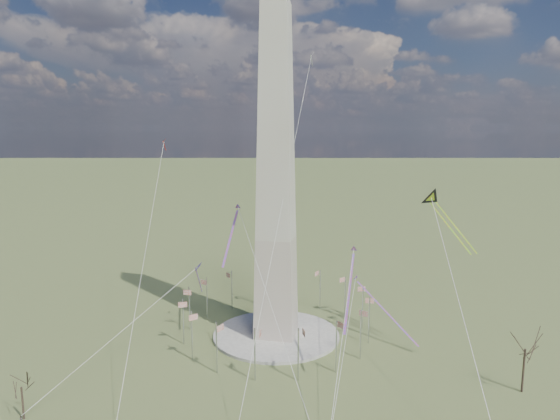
% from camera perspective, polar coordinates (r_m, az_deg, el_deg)
% --- Properties ---
extents(ground, '(2000.00, 2000.00, 0.00)m').
position_cam_1_polar(ground, '(147.13, -0.43, -14.20)').
color(ground, '#44592C').
rests_on(ground, ground).
extents(plaza, '(36.00, 36.00, 0.80)m').
position_cam_1_polar(plaza, '(146.97, -0.43, -14.06)').
color(plaza, beige).
rests_on(plaza, ground).
extents(washington_monument, '(15.56, 15.56, 100.00)m').
position_cam_1_polar(washington_monument, '(135.34, -0.46, 4.76)').
color(washington_monument, '#ABA08F').
rests_on(washington_monument, plaza).
extents(flagpole_ring, '(54.40, 54.40, 13.00)m').
position_cam_1_polar(flagpole_ring, '(144.38, -0.43, -11.55)').
color(flagpole_ring, silver).
rests_on(flagpole_ring, ground).
extents(tree_near, '(8.79, 8.79, 15.37)m').
position_cam_1_polar(tree_near, '(127.02, 26.25, -13.77)').
color(tree_near, '#412F27').
rests_on(tree_near, ground).
extents(tree_far, '(6.02, 6.02, 10.53)m').
position_cam_1_polar(tree_far, '(118.86, -27.48, -17.31)').
color(tree_far, '#412F27').
rests_on(tree_far, ground).
extents(person_west, '(0.95, 0.92, 1.54)m').
position_cam_1_polar(person_west, '(120.74, -27.47, -20.48)').
color(person_west, gray).
rests_on(person_west, ground).
extents(kite_delta_black, '(13.78, 16.93, 14.76)m').
position_cam_1_polar(kite_delta_black, '(139.08, 17.19, 0.94)').
color(kite_delta_black, black).
rests_on(kite_delta_black, ground).
extents(kite_diamond_purple, '(1.81, 3.06, 9.42)m').
position_cam_1_polar(kite_diamond_purple, '(149.82, -9.30, -6.75)').
color(kite_diamond_purple, navy).
rests_on(kite_diamond_purple, ground).
extents(kite_streamer_left, '(2.24, 22.51, 15.45)m').
position_cam_1_polar(kite_streamer_left, '(126.01, 8.09, -7.54)').
color(kite_streamer_left, red).
rests_on(kite_streamer_left, ground).
extents(kite_streamer_mid, '(2.43, 20.08, 13.78)m').
position_cam_1_polar(kite_streamer_mid, '(140.43, -5.42, -2.01)').
color(kite_streamer_mid, red).
rests_on(kite_streamer_mid, ground).
extents(kite_streamer_right, '(18.41, 14.13, 15.08)m').
position_cam_1_polar(kite_streamer_right, '(144.56, 10.96, -10.15)').
color(kite_streamer_right, red).
rests_on(kite_streamer_right, ground).
extents(kite_small_red, '(1.17, 1.61, 4.07)m').
position_cam_1_polar(kite_small_red, '(177.22, -13.09, 7.58)').
color(kite_small_red, red).
rests_on(kite_small_red, ground).
extents(kite_small_white, '(1.21, 1.95, 4.43)m').
position_cam_1_polar(kite_small_white, '(180.61, 3.64, 17.11)').
color(kite_small_white, silver).
rests_on(kite_small_white, ground).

